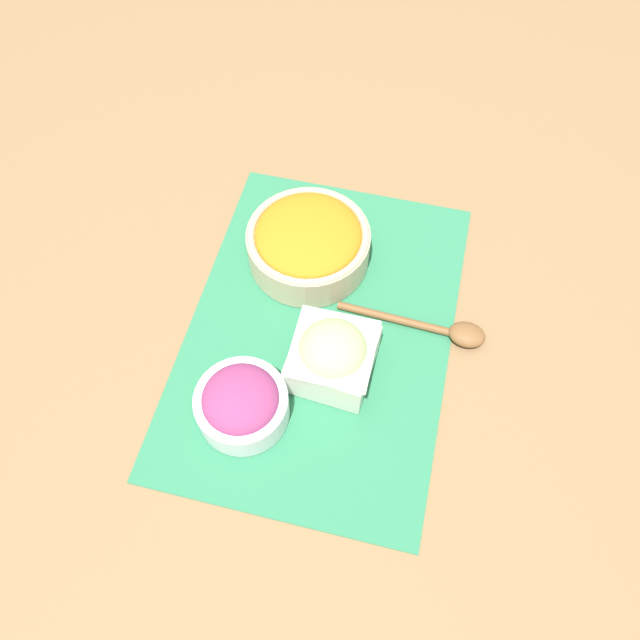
{
  "coord_description": "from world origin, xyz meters",
  "views": [
    {
      "loc": [
        -0.44,
        -0.11,
        0.82
      ],
      "look_at": [
        0.0,
        0.0,
        0.03
      ],
      "focal_mm": 35.0,
      "sensor_mm": 36.0,
      "label": 1
    }
  ],
  "objects_px": {
    "onion_bowl": "(242,403)",
    "cucumber_bowl": "(333,355)",
    "wooden_spoon": "(443,329)",
    "carrot_bowl": "(308,242)"
  },
  "relations": [
    {
      "from": "onion_bowl",
      "to": "cucumber_bowl",
      "type": "distance_m",
      "value": 0.14
    },
    {
      "from": "onion_bowl",
      "to": "wooden_spoon",
      "type": "relative_size",
      "value": 0.56
    },
    {
      "from": "cucumber_bowl",
      "to": "onion_bowl",
      "type": "bearing_deg",
      "value": 132.08
    },
    {
      "from": "cucumber_bowl",
      "to": "carrot_bowl",
      "type": "bearing_deg",
      "value": 23.65
    },
    {
      "from": "carrot_bowl",
      "to": "wooden_spoon",
      "type": "height_order",
      "value": "carrot_bowl"
    },
    {
      "from": "carrot_bowl",
      "to": "onion_bowl",
      "type": "relative_size",
      "value": 1.51
    },
    {
      "from": "carrot_bowl",
      "to": "wooden_spoon",
      "type": "xyz_separation_m",
      "value": [
        -0.09,
        -0.23,
        -0.03
      ]
    },
    {
      "from": "carrot_bowl",
      "to": "cucumber_bowl",
      "type": "bearing_deg",
      "value": -156.35
    },
    {
      "from": "wooden_spoon",
      "to": "cucumber_bowl",
      "type": "bearing_deg",
      "value": 123.74
    },
    {
      "from": "carrot_bowl",
      "to": "onion_bowl",
      "type": "bearing_deg",
      "value": 175.26
    }
  ]
}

